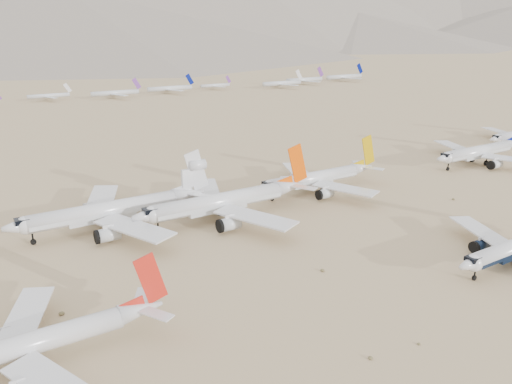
% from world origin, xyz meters
% --- Properties ---
extents(ground, '(7000.00, 7000.00, 0.00)m').
position_xyz_m(ground, '(0.00, 0.00, 0.00)').
color(ground, '#987D58').
rests_on(ground, ground).
extents(second_airliner, '(43.41, 42.43, 15.39)m').
position_xyz_m(second_airliner, '(-91.66, 13.24, 4.31)').
color(second_airliner, silver).
rests_on(second_airliner, ground).
extents(row2_navy_widebody, '(52.12, 50.97, 18.54)m').
position_xyz_m(row2_navy_widebody, '(87.01, 55.02, 5.18)').
color(row2_navy_widebody, silver).
rests_on(row2_navy_widebody, ground).
extents(row2_gold_tail, '(48.30, 47.24, 17.20)m').
position_xyz_m(row2_gold_tail, '(6.61, 61.80, 4.81)').
color(row2_gold_tail, silver).
rests_on(row2_gold_tail, ground).
extents(row2_orange_tail, '(54.41, 53.23, 19.41)m').
position_xyz_m(row2_orange_tail, '(-32.50, 55.74, 5.45)').
color(row2_orange_tail, silver).
rests_on(row2_orange_tail, ground).
extents(row2_white_trijet, '(54.50, 53.26, 19.31)m').
position_xyz_m(row2_white_trijet, '(-61.81, 66.03, 5.59)').
color(row2_white_trijet, silver).
rests_on(row2_white_trijet, ground).
extents(distant_storage_row, '(569.83, 61.02, 15.84)m').
position_xyz_m(distant_storage_row, '(34.25, 340.45, 4.47)').
color(distant_storage_row, silver).
rests_on(distant_storage_row, ground).
extents(foothills, '(4637.50, 1395.00, 155.00)m').
position_xyz_m(foothills, '(526.68, 1100.00, 67.15)').
color(foothills, slate).
rests_on(foothills, ground).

